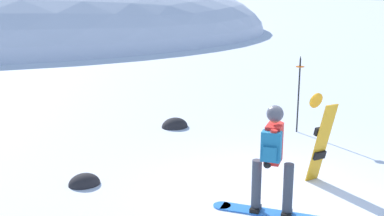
{
  "coord_description": "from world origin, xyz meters",
  "views": [
    {
      "loc": [
        -5.04,
        -5.53,
        3.33
      ],
      "look_at": [
        -0.23,
        2.71,
        1.0
      ],
      "focal_mm": 44.95,
      "sensor_mm": 36.0,
      "label": 1
    }
  ],
  "objects": [
    {
      "name": "snowboarder_main",
      "position": [
        -0.61,
        -0.31,
        0.92
      ],
      "size": [
        1.28,
        1.48,
        1.71
      ],
      "color": "blue",
      "rests_on": "ground"
    },
    {
      "name": "ridge_peak_main",
      "position": [
        2.53,
        36.85,
        0.0
      ],
      "size": [
        42.91,
        38.62,
        11.16
      ],
      "color": "white",
      "rests_on": "ground"
    },
    {
      "name": "piste_marker_near",
      "position": [
        2.81,
        2.87,
        1.06
      ],
      "size": [
        0.2,
        0.2,
        1.86
      ],
      "color": "black",
      "rests_on": "ground"
    },
    {
      "name": "rock_mid",
      "position": [
        -2.69,
        2.28,
        0.0
      ],
      "size": [
        0.57,
        0.48,
        0.4
      ],
      "color": "#282628",
      "rests_on": "ground"
    },
    {
      "name": "rock_small",
      "position": [
        0.44,
        4.72,
        0.0
      ],
      "size": [
        0.68,
        0.58,
        0.48
      ],
      "color": "#282628",
      "rests_on": "ground"
    },
    {
      "name": "ground_plane",
      "position": [
        0.0,
        0.0,
        0.0
      ],
      "size": [
        300.0,
        300.0,
        0.0
      ],
      "primitive_type": "plane",
      "color": "white"
    },
    {
      "name": "spare_snowboard",
      "position": [
        0.94,
        0.27,
        0.82
      ],
      "size": [
        0.28,
        0.44,
        1.61
      ],
      "color": "orange",
      "rests_on": "ground"
    }
  ]
}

